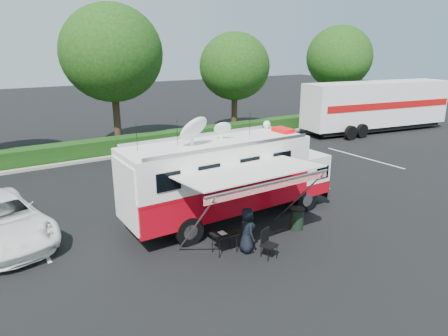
# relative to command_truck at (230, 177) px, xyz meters

# --- Properties ---
(ground_plane) EXTENTS (120.00, 120.00, 0.00)m
(ground_plane) POSITION_rel_command_truck_xyz_m (0.07, 0.00, -1.70)
(ground_plane) COLOR black
(ground_plane) RESTS_ON ground
(back_border) EXTENTS (60.00, 6.14, 8.87)m
(back_border) POSITION_rel_command_truck_xyz_m (1.22, 12.90, 3.30)
(back_border) COLOR #9E998E
(back_border) RESTS_ON ground_plane
(stall_lines) EXTENTS (24.12, 5.50, 0.01)m
(stall_lines) POSITION_rel_command_truck_xyz_m (-0.43, 3.00, -1.70)
(stall_lines) COLOR silver
(stall_lines) RESTS_ON ground_plane
(command_truck) EXTENTS (8.29, 2.28, 3.98)m
(command_truck) POSITION_rel_command_truck_xyz_m (0.00, 0.00, 0.00)
(command_truck) COLOR black
(command_truck) RESTS_ON ground_plane
(awning) EXTENTS (4.52, 2.36, 2.74)m
(awning) POSITION_rel_command_truck_xyz_m (-0.74, -2.37, 0.85)
(awning) COLOR silver
(awning) RESTS_ON ground_plane
(white_suv) EXTENTS (3.50, 5.81, 1.51)m
(white_suv) POSITION_rel_command_truck_xyz_m (-7.51, 2.67, -1.70)
(white_suv) COLOR white
(white_suv) RESTS_ON ground_plane
(person) EXTENTS (0.61, 0.81, 1.50)m
(person) POSITION_rel_command_truck_xyz_m (-0.94, -2.42, -1.70)
(person) COLOR black
(person) RESTS_ON ground_plane
(folding_table) EXTENTS (0.81, 0.58, 0.68)m
(folding_table) POSITION_rel_command_truck_xyz_m (-1.59, -2.09, -1.07)
(folding_table) COLOR black
(folding_table) RESTS_ON ground_plane
(folding_chair) EXTENTS (0.56, 0.59, 0.92)m
(folding_chair) POSITION_rel_command_truck_xyz_m (-0.61, -3.03, -1.16)
(folding_chair) COLOR black
(folding_chair) RESTS_ON ground_plane
(trash_bin) EXTENTS (0.53, 0.53, 0.80)m
(trash_bin) POSITION_rel_command_truck_xyz_m (1.55, -2.05, -1.30)
(trash_bin) COLOR black
(trash_bin) RESTS_ON ground_plane
(semi_trailer) EXTENTS (12.50, 4.54, 3.77)m
(semi_trailer) POSITION_rel_command_truck_xyz_m (18.73, 7.74, 0.29)
(semi_trailer) COLOR white
(semi_trailer) RESTS_ON ground_plane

